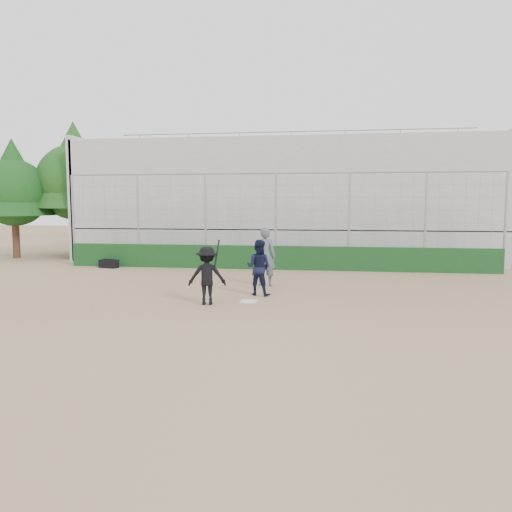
# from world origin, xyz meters

# --- Properties ---
(ground) EXTENTS (90.00, 90.00, 0.00)m
(ground) POSITION_xyz_m (0.00, 0.00, 0.00)
(ground) COLOR brown
(ground) RESTS_ON ground
(home_plate) EXTENTS (0.44, 0.44, 0.02)m
(home_plate) POSITION_xyz_m (0.00, 0.00, 0.01)
(home_plate) COLOR white
(home_plate) RESTS_ON ground
(backstop) EXTENTS (18.10, 0.25, 4.04)m
(backstop) POSITION_xyz_m (0.00, 7.00, 0.96)
(backstop) COLOR #113615
(backstop) RESTS_ON ground
(bleachers) EXTENTS (20.25, 6.70, 6.98)m
(bleachers) POSITION_xyz_m (0.00, 11.95, 2.92)
(bleachers) COLOR #9D9D9D
(bleachers) RESTS_ON ground
(tree_left) EXTENTS (4.48, 4.48, 7.00)m
(tree_left) POSITION_xyz_m (-11.00, 11.00, 4.39)
(tree_left) COLOR #3A2315
(tree_left) RESTS_ON ground
(tree_right) EXTENTS (3.84, 3.84, 6.00)m
(tree_right) POSITION_xyz_m (-13.50, 9.50, 3.76)
(tree_right) COLOR #392215
(tree_right) RESTS_ON ground
(batter_at_plate) EXTENTS (1.13, 0.83, 1.76)m
(batter_at_plate) POSITION_xyz_m (-1.07, -0.52, 0.80)
(batter_at_plate) COLOR black
(batter_at_plate) RESTS_ON ground
(catcher_crouched) EXTENTS (0.99, 0.89, 1.14)m
(catcher_crouched) POSITION_xyz_m (0.13, 1.01, 0.57)
(catcher_crouched) COLOR black
(catcher_crouched) RESTS_ON ground
(umpire) EXTENTS (0.77, 0.55, 1.78)m
(umpire) POSITION_xyz_m (0.10, 2.78, 0.89)
(umpire) COLOR #4B525F
(umpire) RESTS_ON ground
(equipment_bag) EXTENTS (0.88, 0.54, 0.39)m
(equipment_bag) POSITION_xyz_m (-7.15, 6.44, 0.18)
(equipment_bag) COLOR black
(equipment_bag) RESTS_ON ground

